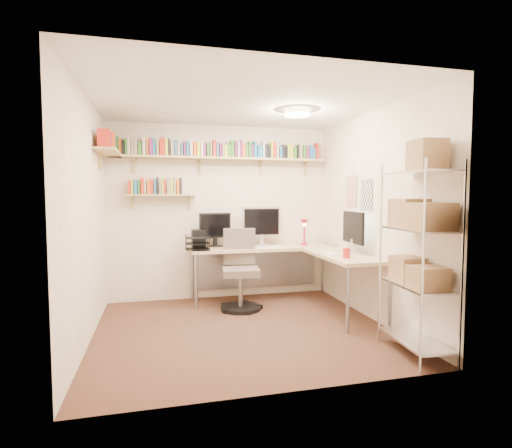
# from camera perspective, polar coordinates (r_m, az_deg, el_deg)

# --- Properties ---
(ground) EXTENTS (3.20, 3.20, 0.00)m
(ground) POSITION_cam_1_polar(r_m,az_deg,el_deg) (4.63, -1.91, -14.74)
(ground) COLOR #41281B
(ground) RESTS_ON ground
(room_shell) EXTENTS (3.24, 3.04, 2.52)m
(room_shell) POSITION_cam_1_polar(r_m,az_deg,el_deg) (4.38, -1.90, 4.81)
(room_shell) COLOR beige
(room_shell) RESTS_ON ground
(wall_shelves) EXTENTS (3.12, 1.09, 0.80)m
(wall_shelves) POSITION_cam_1_polar(r_m,az_deg,el_deg) (5.63, -9.18, 9.48)
(wall_shelves) COLOR tan
(wall_shelves) RESTS_ON ground
(corner_desk) EXTENTS (2.20, 1.96, 1.33)m
(corner_desk) POSITION_cam_1_polar(r_m,az_deg,el_deg) (5.48, 2.20, -3.62)
(corner_desk) COLOR tan
(corner_desk) RESTS_ON ground
(office_chair) EXTENTS (0.56, 0.56, 1.05)m
(office_chair) POSITION_cam_1_polar(r_m,az_deg,el_deg) (5.31, -2.26, -7.34)
(office_chair) COLOR black
(office_chair) RESTS_ON ground
(wire_rack) EXTENTS (0.45, 0.81, 1.98)m
(wire_rack) POSITION_cam_1_polar(r_m,az_deg,el_deg) (3.95, 22.29, -0.69)
(wire_rack) COLOR silver
(wire_rack) RESTS_ON ground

